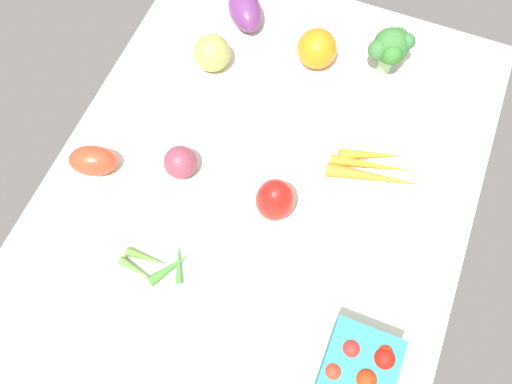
{
  "coord_description": "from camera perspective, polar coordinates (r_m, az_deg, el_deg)",
  "views": [
    {
      "loc": [
        -39.6,
        -15.71,
        94.65
      ],
      "look_at": [
        0.0,
        0.0,
        4.0
      ],
      "focal_mm": 39.14,
      "sensor_mm": 36.0,
      "label": 1
    }
  ],
  "objects": [
    {
      "name": "broccoli_head",
      "position": [
        1.14,
        13.65,
        14.21
      ],
      "size": [
        9.58,
        8.28,
        10.7
      ],
      "color": "#94C287",
      "rests_on": "tablecloth"
    },
    {
      "name": "heirloom_tomato_green",
      "position": [
        1.15,
        -4.53,
        13.98
      ],
      "size": [
        7.52,
        7.52,
        7.52
      ],
      "primitive_type": "sphere",
      "color": "#98A34E",
      "rests_on": "tablecloth"
    },
    {
      "name": "tablecloth",
      "position": [
        1.03,
        0.0,
        -0.71
      ],
      "size": [
        104.0,
        76.0,
        2.0
      ],
      "primitive_type": "cube",
      "color": "silver",
      "rests_on": "ground"
    },
    {
      "name": "heirloom_tomato_orange",
      "position": [
        1.16,
        6.01,
        14.43
      ],
      "size": [
        8.06,
        8.06,
        8.06
      ],
      "primitive_type": "sphere",
      "color": "orange",
      "rests_on": "tablecloth"
    },
    {
      "name": "bell_pepper_red",
      "position": [
        0.97,
        1.96,
        -0.83
      ],
      "size": [
        8.94,
        8.94,
        9.46
      ],
      "primitive_type": "ellipsoid",
      "rotation": [
        0.0,
        0.0,
        0.42
      ],
      "color": "red",
      "rests_on": "tablecloth"
    },
    {
      "name": "carrot_bunch",
      "position": [
        1.05,
        11.94,
        2.35
      ],
      "size": [
        10.58,
        18.03,
        2.7
      ],
      "color": "orange",
      "rests_on": "tablecloth"
    },
    {
      "name": "okra_pile",
      "position": [
        0.98,
        -10.0,
        -7.35
      ],
      "size": [
        9.03,
        11.79,
        1.92
      ],
      "color": "#46863C",
      "rests_on": "tablecloth"
    },
    {
      "name": "red_onion_center",
      "position": [
        1.03,
        -7.68,
        3.13
      ],
      "size": [
        6.17,
        6.17,
        6.17
      ],
      "primitive_type": "sphere",
      "color": "#85384B",
      "rests_on": "tablecloth"
    },
    {
      "name": "roma_tomato",
      "position": [
        1.06,
        -16.33,
        3.08
      ],
      "size": [
        8.16,
        10.2,
        5.62
      ],
      "primitive_type": "ellipsoid",
      "rotation": [
        0.0,
        0.0,
        1.9
      ],
      "color": "red",
      "rests_on": "tablecloth"
    },
    {
      "name": "eggplant",
      "position": [
        1.23,
        -1.15,
        18.16
      ],
      "size": [
        13.09,
        12.25,
        6.69
      ],
      "primitive_type": "ellipsoid",
      "rotation": [
        0.0,
        0.0,
        3.8
      ],
      "color": "#622E6C",
      "rests_on": "tablecloth"
    },
    {
      "name": "berry_basket",
      "position": [
        0.91,
        10.6,
        -17.03
      ],
      "size": [
        11.0,
        11.0,
        8.12
      ],
      "color": "teal",
      "rests_on": "tablecloth"
    }
  ]
}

